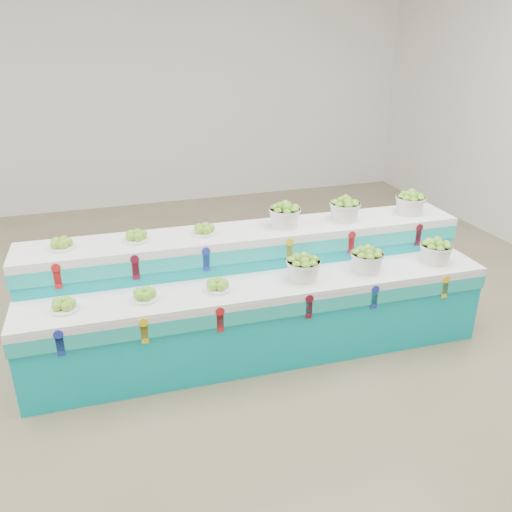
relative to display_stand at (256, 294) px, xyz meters
name	(u,v)px	position (x,y,z in m)	size (l,w,h in m)	color
ground	(154,395)	(-1.00, -0.46, -0.51)	(10.00, 10.00, 0.00)	brown
back_wall	(96,77)	(-1.00, 4.54, 1.49)	(10.00, 10.00, 0.00)	silver
display_stand	(256,294)	(0.00, 0.00, 0.00)	(3.95, 1.02, 1.02)	#0AABB4
plate_lower_left	(64,304)	(-1.56, -0.19, 0.26)	(0.21, 0.21, 0.10)	white
plate_lower_mid	(145,294)	(-0.97, -0.21, 0.26)	(0.21, 0.21, 0.10)	white
plate_lower_right	(217,285)	(-0.40, -0.23, 0.26)	(0.21, 0.21, 0.10)	white
basket_lower_left	(303,267)	(0.33, -0.25, 0.32)	(0.28, 0.28, 0.21)	silver
basket_lower_mid	(367,259)	(0.91, -0.27, 0.32)	(0.28, 0.28, 0.21)	silver
basket_lower_right	(436,251)	(1.59, -0.30, 0.32)	(0.28, 0.28, 0.21)	silver
plate_upper_left	(61,243)	(-1.55, 0.29, 0.56)	(0.21, 0.21, 0.10)	white
plate_upper_mid	(136,236)	(-0.96, 0.27, 0.56)	(0.21, 0.21, 0.10)	white
plate_upper_right	(204,229)	(-0.38, 0.26, 0.56)	(0.21, 0.21, 0.10)	white
basket_upper_left	(285,215)	(0.35, 0.23, 0.62)	(0.28, 0.28, 0.21)	silver
basket_upper_mid	(345,209)	(0.93, 0.21, 0.62)	(0.28, 0.28, 0.21)	silver
basket_upper_right	(410,203)	(1.61, 0.19, 0.62)	(0.28, 0.28, 0.21)	silver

